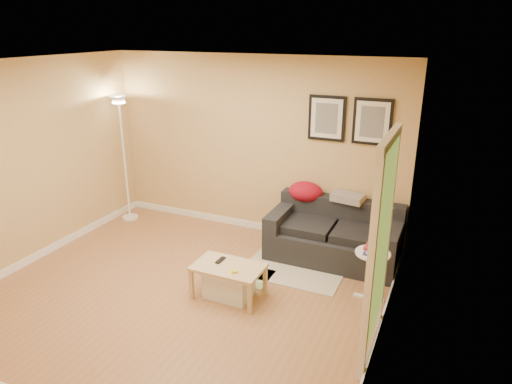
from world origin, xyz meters
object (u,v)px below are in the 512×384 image
at_px(sofa, 334,233).
at_px(side_table, 371,276).
at_px(storage_bin, 229,283).
at_px(floor_lamp, 125,163).
at_px(book_stack, 374,249).
at_px(coffee_table, 229,281).

height_order(sofa, side_table, sofa).
distance_m(storage_bin, side_table, 1.61).
bearing_deg(side_table, storage_bin, -158.40).
distance_m(sofa, side_table, 1.03).
bearing_deg(floor_lamp, book_stack, -11.02).
height_order(storage_bin, side_table, side_table).
bearing_deg(book_stack, coffee_table, -145.07).
bearing_deg(storage_bin, book_stack, 21.83).
height_order(side_table, floor_lamp, floor_lamp).
distance_m(storage_bin, book_stack, 1.69).
xyz_separation_m(coffee_table, book_stack, (1.50, 0.62, 0.44)).
bearing_deg(side_table, sofa, 128.69).
bearing_deg(floor_lamp, sofa, 0.05).
xyz_separation_m(side_table, book_stack, (0.01, 0.01, 0.34)).
height_order(storage_bin, book_stack, book_stack).
distance_m(sofa, floor_lamp, 3.43).
xyz_separation_m(sofa, storage_bin, (-0.85, -1.39, -0.21)).
xyz_separation_m(coffee_table, floor_lamp, (-2.53, 1.40, 0.74)).
bearing_deg(floor_lamp, side_table, -11.20).
xyz_separation_m(sofa, floor_lamp, (-3.38, -0.00, 0.56)).
distance_m(book_stack, floor_lamp, 4.12).
xyz_separation_m(storage_bin, floor_lamp, (-2.53, 1.39, 0.77)).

